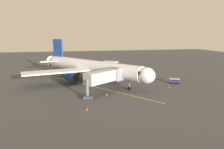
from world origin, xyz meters
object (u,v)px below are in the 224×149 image
at_px(airplane, 90,67).
at_px(tug_near_nose, 133,75).
at_px(safety_cone_nose_left, 107,94).
at_px(box_truck_starboard_side, 72,72).
at_px(safety_cone_wing_port, 87,109).
at_px(ground_crew_marshaller, 150,80).
at_px(jet_bridge, 106,76).
at_px(baggage_cart_rear_apron, 174,81).
at_px(safety_cone_nose_right, 169,87).
at_px(belt_loader_portside, 107,66).

distance_m(airplane, tug_near_nose, 13.93).
relative_size(tug_near_nose, safety_cone_nose_left, 4.99).
bearing_deg(box_truck_starboard_side, safety_cone_wing_port, 92.73).
distance_m(ground_crew_marshaller, safety_cone_wing_port, 25.58).
bearing_deg(safety_cone_wing_port, jet_bridge, -117.79).
xyz_separation_m(jet_bridge, safety_cone_nose_left, (0.35, 2.48, -3.49)).
xyz_separation_m(tug_near_nose, safety_cone_nose_left, (11.52, 16.98, -0.43)).
bearing_deg(baggage_cart_rear_apron, airplane, -18.93).
distance_m(jet_bridge, ground_crew_marshaller, 15.44).
relative_size(box_truck_starboard_side, safety_cone_nose_left, 8.73).
distance_m(baggage_cart_rear_apron, safety_cone_nose_right, 5.39).
relative_size(airplane, baggage_cart_rear_apron, 11.86).
bearing_deg(box_truck_starboard_side, belt_loader_portside, -134.61).
relative_size(jet_bridge, baggage_cart_rear_apron, 3.52).
relative_size(ground_crew_marshaller, belt_loader_portside, 0.36).
xyz_separation_m(jet_bridge, baggage_cart_rear_apron, (-19.75, -4.78, -3.11)).
distance_m(ground_crew_marshaller, baggage_cart_rear_apron, 6.45).
height_order(tug_near_nose, safety_cone_nose_right, tug_near_nose).
distance_m(belt_loader_portside, box_truck_starboard_side, 20.50).
bearing_deg(safety_cone_nose_left, airplane, -82.94).
distance_m(baggage_cart_rear_apron, safety_cone_nose_left, 21.37).
relative_size(baggage_cart_rear_apron, safety_cone_wing_port, 5.37).
bearing_deg(safety_cone_nose_right, tug_near_nose, -70.14).
xyz_separation_m(ground_crew_marshaller, safety_cone_nose_right, (-2.51, 5.90, -0.61)).
xyz_separation_m(airplane, box_truck_starboard_side, (4.78, -8.98, -2.62)).
distance_m(jet_bridge, tug_near_nose, 18.56).
height_order(jet_bridge, belt_loader_portside, jet_bridge).
distance_m(jet_bridge, safety_cone_wing_port, 12.20).
bearing_deg(jet_bridge, airplane, -79.97).
height_order(safety_cone_nose_left, safety_cone_wing_port, same).
distance_m(jet_bridge, belt_loader_portside, 36.75).
xyz_separation_m(tug_near_nose, safety_cone_nose_right, (-4.95, 13.69, -0.43)).
height_order(box_truck_starboard_side, safety_cone_wing_port, box_truck_starboard_side).
height_order(box_truck_starboard_side, baggage_cart_rear_apron, box_truck_starboard_side).
distance_m(box_truck_starboard_side, safety_cone_wing_port, 31.67).
bearing_deg(ground_crew_marshaller, box_truck_starboard_side, -35.32).
relative_size(airplane, belt_loader_portside, 7.47).
bearing_deg(box_truck_starboard_side, baggage_cart_rear_apron, 148.30).
bearing_deg(tug_near_nose, safety_cone_nose_left, 55.85).
xyz_separation_m(baggage_cart_rear_apron, safety_cone_nose_right, (3.63, 3.97, -0.38)).
bearing_deg(safety_cone_wing_port, box_truck_starboard_side, -87.27).
relative_size(tug_near_nose, safety_cone_wing_port, 4.99).
height_order(ground_crew_marshaller, belt_loader_portside, belt_loader_portside).
bearing_deg(ground_crew_marshaller, baggage_cart_rear_apron, 162.58).
bearing_deg(tug_near_nose, ground_crew_marshaller, 107.35).
relative_size(airplane, safety_cone_nose_right, 63.67).
bearing_deg(box_truck_starboard_side, safety_cone_nose_right, 138.43).
distance_m(airplane, safety_cone_wing_port, 23.18).
height_order(belt_loader_portside, box_truck_starboard_side, box_truck_starboard_side).
distance_m(jet_bridge, baggage_cart_rear_apron, 20.56).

